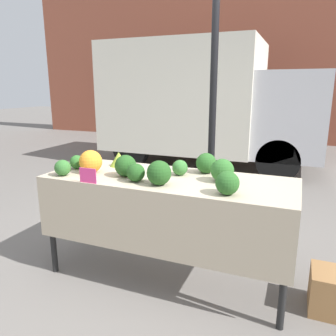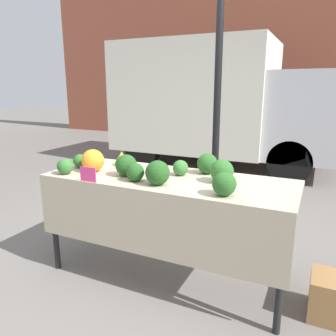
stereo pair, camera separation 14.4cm
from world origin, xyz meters
The scene contains 17 objects.
ground_plane centered at (0.00, 0.00, 0.00)m, with size 40.00×40.00×0.00m, color slate.
building_facade centered at (0.00, 8.06, 3.02)m, with size 16.00×0.60×6.04m.
tent_pole centered at (0.15, 0.80, 1.25)m, with size 0.07×0.07×2.49m.
parked_truck centered at (-0.92, 4.32, 1.32)m, with size 4.29×2.13×2.48m.
market_table centered at (0.00, -0.07, 0.77)m, with size 2.03×0.77×0.89m.
orange_cauliflower centered at (-0.67, -0.10, 0.99)m, with size 0.20×0.20×0.20m.
romanesco_head centered at (-0.58, 0.20, 0.95)m, with size 0.17×0.17×0.13m.
broccoli_head_0 centered at (-0.34, -0.10, 0.98)m, with size 0.18×0.18×0.18m.
broccoli_head_1 centered at (-0.87, -0.03, 0.95)m, with size 0.12×0.12×0.12m.
broccoli_head_2 centered at (0.43, 0.05, 0.98)m, with size 0.18×0.18×0.18m.
broccoli_head_3 centered at (-0.19, -0.20, 0.96)m, with size 0.14×0.14×0.14m.
broccoli_head_4 centered at (-0.83, -0.27, 0.95)m, with size 0.13×0.13×0.13m.
broccoli_head_5 centered at (0.25, 0.26, 0.98)m, with size 0.17×0.17×0.17m.
broccoli_head_6 centered at (0.54, -0.25, 0.97)m, with size 0.17×0.17×0.17m.
broccoli_head_7 centered at (0.02, -0.22, 0.98)m, with size 0.19×0.19×0.19m.
broccoli_head_8 centered at (0.06, 0.10, 0.95)m, with size 0.13×0.13×0.13m.
price_sign centered at (-0.51, -0.37, 0.95)m, with size 0.15×0.01×0.12m.
Camera 2 is at (1.10, -2.33, 1.61)m, focal length 35.00 mm.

